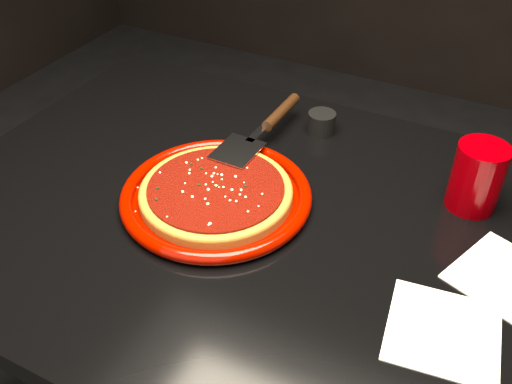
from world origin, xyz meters
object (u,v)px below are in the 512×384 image
Objects in this scene: cup at (477,177)px; ramekin at (322,123)px; plate at (216,195)px; pizza_server at (262,128)px; table at (276,358)px.

cup is 0.33m from ramekin.
cup is (0.38, 0.19, 0.05)m from plate.
ramekin is (0.07, 0.29, 0.01)m from plate.
cup is (0.39, 0.00, 0.02)m from pizza_server.
plate is 5.89× the size of ramekin.
table is 0.40m from plate.
table is at bearing -81.37° from ramekin.
plate is (-0.12, -0.01, 0.39)m from table.
ramekin is (0.08, 0.10, -0.02)m from pizza_server.
ramekin reaches higher than table.
table is 3.88× the size of pizza_server.
table is at bearing 2.84° from plate.
plate is at bearing -177.16° from table.
table is at bearing -145.95° from cup.
pizza_server is 0.39m from cup.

